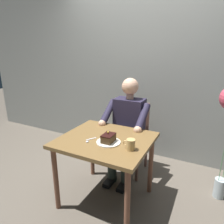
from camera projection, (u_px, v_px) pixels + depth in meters
The scene contains 9 objects.
ground_plane at pixel (106, 199), 2.22m from camera, with size 14.00×14.00×0.00m, color #595146.
cafe_rear_panel at pixel (148, 54), 2.84m from camera, with size 6.40×0.12×3.00m, color gray.
dining_table at pixel (106, 147), 2.03m from camera, with size 0.88×0.79×0.72m.
chair at pixel (132, 133), 2.68m from camera, with size 0.42×0.42×0.91m.
seated_person at pixel (127, 127), 2.49m from camera, with size 0.53×0.58×1.24m.
dessert_plate at pixel (108, 142), 1.92m from camera, with size 0.23×0.23×0.01m, color silver.
cake_slice at pixel (108, 138), 1.90m from camera, with size 0.10×0.14×0.10m.
coffee_cup at pixel (131, 144), 1.77m from camera, with size 0.11×0.08×0.10m.
dessert_spoon at pixel (89, 140), 1.96m from camera, with size 0.06×0.14×0.01m.
Camera 1 is at (-0.89, 1.61, 1.57)m, focal length 32.50 mm.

